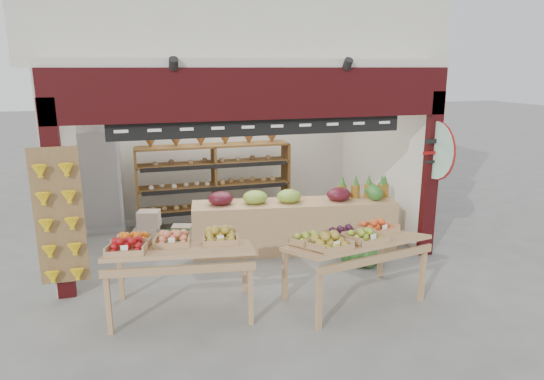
{
  "coord_description": "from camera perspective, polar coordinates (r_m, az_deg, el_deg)",
  "views": [
    {
      "loc": [
        -1.75,
        -7.57,
        3.01
      ],
      "look_at": [
        0.37,
        -0.2,
        1.05
      ],
      "focal_mm": 32.0,
      "sensor_mm": 36.0,
      "label": 1
    }
  ],
  "objects": [
    {
      "name": "display_table_left",
      "position": [
        6.15,
        -11.81,
        -6.58
      ],
      "size": [
        1.87,
        1.21,
        1.1
      ],
      "color": "tan",
      "rests_on": "ground"
    },
    {
      "name": "ground",
      "position": [
        8.34,
        -2.85,
        -6.87
      ],
      "size": [
        60.0,
        60.0,
        0.0
      ],
      "primitive_type": "plane",
      "color": "slate",
      "rests_on": "ground"
    },
    {
      "name": "display_table_right",
      "position": [
        6.34,
        9.09,
        -5.85
      ],
      "size": [
        1.86,
        1.25,
        1.08
      ],
      "color": "tan",
      "rests_on": "ground"
    },
    {
      "name": "shop_structure",
      "position": [
        9.4,
        -5.58,
        19.81
      ],
      "size": [
        6.36,
        5.12,
        5.4
      ],
      "color": "beige",
      "rests_on": "ground"
    },
    {
      "name": "back_shelving",
      "position": [
        9.4,
        -6.86,
        2.93
      ],
      "size": [
        2.96,
        0.48,
        1.83
      ],
      "color": "brown",
      "rests_on": "ground"
    },
    {
      "name": "mid_counter",
      "position": [
        8.13,
        2.6,
        -3.96
      ],
      "size": [
        3.42,
        1.15,
        1.06
      ],
      "color": "tan",
      "rests_on": "ground"
    },
    {
      "name": "banana_board",
      "position": [
        6.75,
        -23.73,
        -3.24
      ],
      "size": [
        0.6,
        0.15,
        1.8
      ],
      "color": "olive",
      "rests_on": "ground"
    },
    {
      "name": "cardboard_stack",
      "position": [
        8.61,
        -12.82,
        -4.89
      ],
      "size": [
        1.04,
        0.74,
        0.62
      ],
      "color": "beige",
      "rests_on": "ground"
    },
    {
      "name": "gift_sign",
      "position": [
        7.95,
        18.75,
        4.44
      ],
      "size": [
        0.04,
        0.93,
        0.92
      ],
      "color": "silver",
      "rests_on": "ground"
    },
    {
      "name": "refrigerator",
      "position": [
        9.62,
        -19.56,
        1.44
      ],
      "size": [
        0.78,
        0.78,
        2.01
      ],
      "primitive_type": "cube",
      "rotation": [
        0.0,
        0.0,
        -0.0
      ],
      "color": "silver",
      "rests_on": "ground"
    },
    {
      "name": "watermelon_pile",
      "position": [
        7.81,
        10.27,
        -7.13
      ],
      "size": [
        0.62,
        0.63,
        0.48
      ],
      "color": "#1E4E1A",
      "rests_on": "ground"
    }
  ]
}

